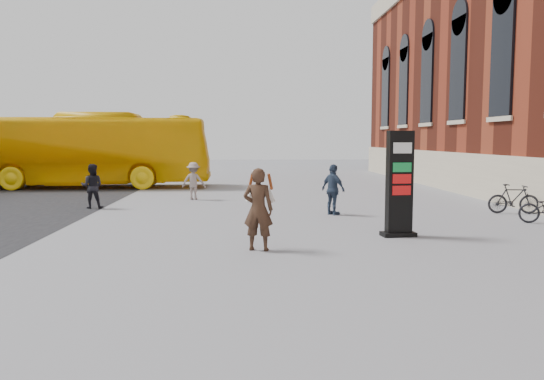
{
  "coord_description": "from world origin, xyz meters",
  "views": [
    {
      "loc": [
        -0.13,
        -11.41,
        2.41
      ],
      "look_at": [
        0.56,
        0.91,
        1.22
      ],
      "focal_mm": 35.0,
      "sensor_mm": 36.0,
      "label": 1
    }
  ],
  "objects": [
    {
      "name": "pedestrian_a",
      "position": [
        -5.35,
        7.21,
        0.77
      ],
      "size": [
        0.79,
        0.63,
        1.54
      ],
      "primitive_type": "imported",
      "rotation": [
        0.0,
        0.0,
        3.21
      ],
      "color": "black",
      "rests_on": "ground"
    },
    {
      "name": "pedestrian_b",
      "position": [
        -2.08,
        9.69,
        0.74
      ],
      "size": [
        1.03,
        0.7,
        1.48
      ],
      "primitive_type": "imported",
      "rotation": [
        0.0,
        0.0,
        2.98
      ],
      "color": "gray",
      "rests_on": "ground"
    },
    {
      "name": "pedestrian_c",
      "position": [
        2.74,
        5.16,
        0.81
      ],
      "size": [
        0.87,
        1.0,
        1.61
      ],
      "primitive_type": "imported",
      "rotation": [
        0.0,
        0.0,
        2.19
      ],
      "color": "#2F3F57",
      "rests_on": "ground"
    },
    {
      "name": "woman",
      "position": [
        0.2,
        -0.08,
        0.92
      ],
      "size": [
        0.78,
        0.74,
        1.79
      ],
      "rotation": [
        0.0,
        0.0,
        2.91
      ],
      "color": "black",
      "rests_on": "ground"
    },
    {
      "name": "bus",
      "position": [
        -8.4,
        15.34,
        1.84
      ],
      "size": [
        13.23,
        3.3,
        3.67
      ],
      "primitive_type": "imported",
      "rotation": [
        0.0,
        0.0,
        1.59
      ],
      "color": "yellow",
      "rests_on": "road"
    },
    {
      "name": "ground",
      "position": [
        0.0,
        0.0,
        0.0
      ],
      "size": [
        100.0,
        100.0,
        0.0
      ],
      "primitive_type": "plane",
      "color": "#9E9EA3"
    },
    {
      "name": "info_pylon",
      "position": [
        3.72,
        1.39,
        1.3
      ],
      "size": [
        0.88,
        0.51,
        2.61
      ],
      "rotation": [
        0.0,
        0.0,
        0.11
      ],
      "color": "black",
      "rests_on": "ground"
    },
    {
      "name": "bike_7",
      "position": [
        8.6,
        5.11,
        0.48
      ],
      "size": [
        1.65,
        0.69,
        0.96
      ],
      "primitive_type": "imported",
      "rotation": [
        0.0,
        0.0,
        1.41
      ],
      "color": "black",
      "rests_on": "ground"
    }
  ]
}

